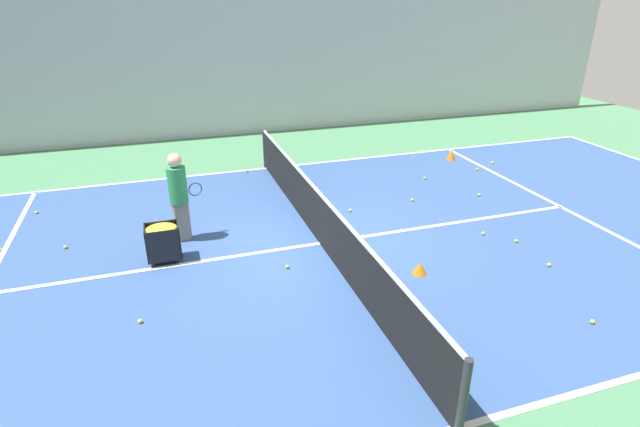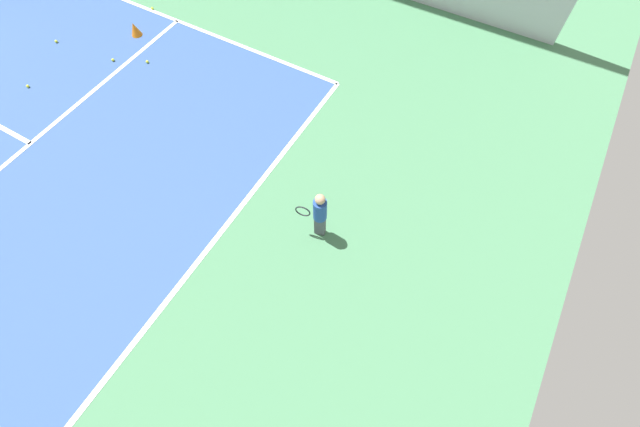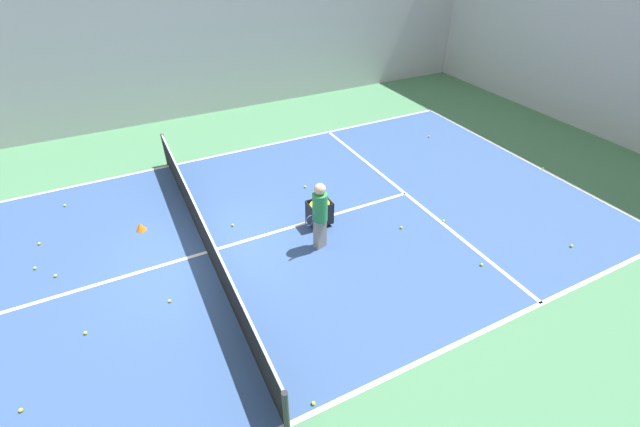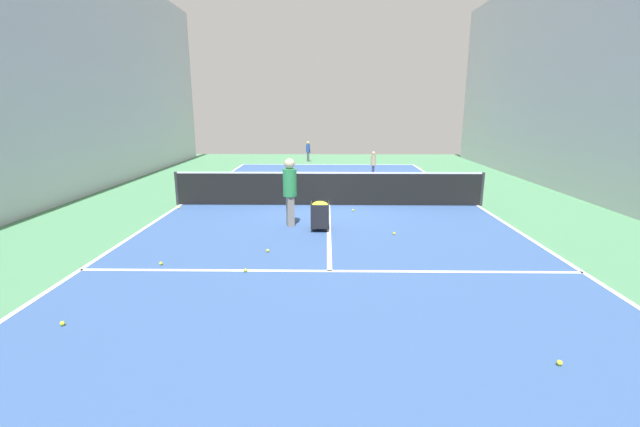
{
  "view_description": "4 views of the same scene",
  "coord_description": "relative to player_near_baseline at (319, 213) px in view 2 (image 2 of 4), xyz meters",
  "views": [
    {
      "loc": [
        -8.39,
        2.77,
        4.6
      ],
      "look_at": [
        0.0,
        0.0,
        0.66
      ],
      "focal_mm": 28.0,
      "sensor_mm": 36.0,
      "label": 1
    },
    {
      "loc": [
        -2.16,
        -14.28,
        7.04
      ],
      "look_at": [
        1.2,
        -12.37,
        0.66
      ],
      "focal_mm": 24.0,
      "sensor_mm": 36.0,
      "label": 2
    },
    {
      "loc": [
        8.39,
        -1.15,
        6.8
      ],
      "look_at": [
        1.04,
        2.56,
        1.0
      ],
      "focal_mm": 24.0,
      "sensor_mm": 36.0,
      "label": 3
    },
    {
      "loc": [
        0.07,
        13.7,
        3.04
      ],
      "look_at": [
        0.23,
        2.96,
        0.43
      ],
      "focal_mm": 24.0,
      "sensor_mm": 36.0,
      "label": 4
    }
  ],
  "objects": [
    {
      "name": "line_baseline_near",
      "position": [
        -1.19,
        1.6,
        -0.69
      ],
      "size": [
        9.74,
        0.1,
        0.0
      ],
      "primitive_type": "cube",
      "color": "white",
      "rests_on": "ground"
    },
    {
      "name": "line_service_near",
      "position": [
        -1.19,
        6.44,
        -0.69
      ],
      "size": [
        9.74,
        0.1,
        0.0
      ],
      "primitive_type": "cube",
      "color": "white",
      "rests_on": "ground"
    },
    {
      "name": "player_near_baseline",
      "position": [
        0.0,
        0.0,
        0.0
      ],
      "size": [
        0.3,
        0.57,
        1.21
      ],
      "rotation": [
        0.0,
        0.0,
        1.78
      ],
      "color": "#4C4C56",
      "rests_on": "ground"
    },
    {
      "name": "training_cone_1",
      "position": [
        2.7,
        6.96,
        -0.52
      ],
      "size": [
        0.27,
        0.27,
        0.34
      ],
      "primitive_type": "cone",
      "color": "orange",
      "rests_on": "ground"
    },
    {
      "name": "tennis_ball_6",
      "position": [
        1.65,
        6.78,
        -0.65
      ],
      "size": [
        0.07,
        0.07,
        0.07
      ],
      "primitive_type": "sphere",
      "color": "yellow",
      "rests_on": "ground"
    },
    {
      "name": "tennis_ball_8",
      "position": [
        -0.02,
        7.85,
        -0.65
      ],
      "size": [
        0.07,
        0.07,
        0.07
      ],
      "primitive_type": "sphere",
      "color": "yellow",
      "rests_on": "ground"
    },
    {
      "name": "tennis_ball_10",
      "position": [
        1.46,
        8.53,
        -0.65
      ],
      "size": [
        0.07,
        0.07,
        0.07
      ],
      "primitive_type": "sphere",
      "color": "yellow",
      "rests_on": "ground"
    },
    {
      "name": "tennis_ball_13",
      "position": [
        3.73,
        7.34,
        -0.65
      ],
      "size": [
        0.07,
        0.07,
        0.07
      ],
      "primitive_type": "sphere",
      "color": "yellow",
      "rests_on": "ground"
    },
    {
      "name": "tennis_ball_15",
      "position": [
        2.02,
        6.0,
        -0.65
      ],
      "size": [
        0.07,
        0.07,
        0.07
      ],
      "primitive_type": "sphere",
      "color": "yellow",
      "rests_on": "ground"
    }
  ]
}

